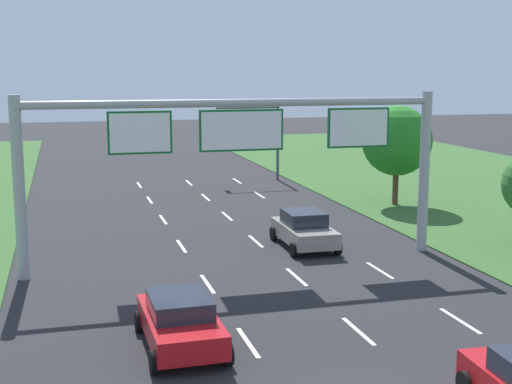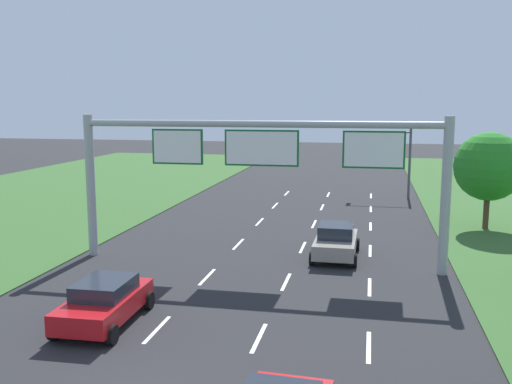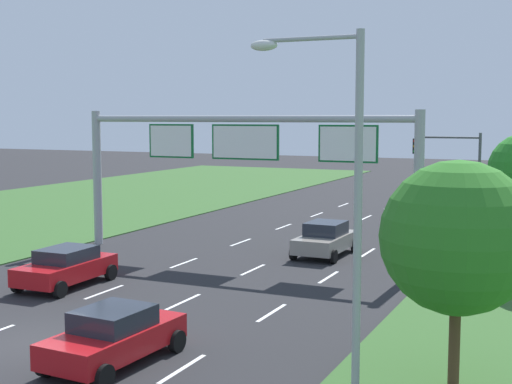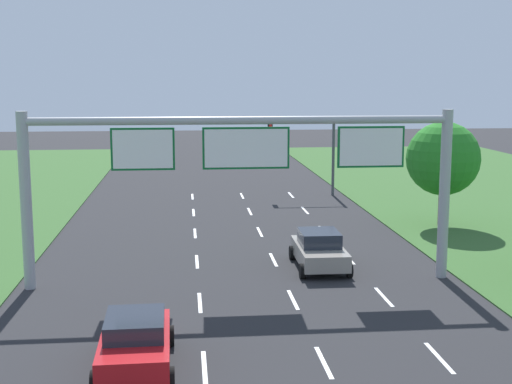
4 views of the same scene
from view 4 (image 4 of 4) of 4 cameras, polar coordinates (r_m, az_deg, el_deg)
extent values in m
cube|color=white|center=(21.22, -4.15, -13.78)|extent=(0.14, 2.40, 0.01)
cube|color=white|center=(26.85, -4.51, -8.80)|extent=(0.14, 2.40, 0.01)
cube|color=white|center=(32.61, -4.74, -5.57)|extent=(0.14, 2.40, 0.01)
cube|color=white|center=(38.45, -4.90, -3.31)|extent=(0.14, 2.40, 0.01)
cube|color=white|center=(44.33, -5.02, -1.64)|extent=(0.14, 2.40, 0.01)
cube|color=white|center=(50.23, -5.11, -0.37)|extent=(0.14, 2.40, 0.01)
cube|color=white|center=(21.58, 5.44, -13.40)|extent=(0.14, 2.40, 0.01)
cube|color=white|center=(27.14, 2.98, -8.59)|extent=(0.14, 2.40, 0.01)
cube|color=white|center=(32.85, 1.40, -5.43)|extent=(0.14, 2.40, 0.01)
cube|color=white|center=(38.65, 0.30, -3.21)|extent=(0.14, 2.40, 0.01)
cube|color=white|center=(44.50, -0.51, -1.56)|extent=(0.14, 2.40, 0.01)
cube|color=white|center=(50.39, -1.13, -0.30)|extent=(0.14, 2.40, 0.01)
cube|color=white|center=(22.49, 14.44, -12.71)|extent=(0.14, 2.40, 0.01)
cube|color=white|center=(27.86, 10.19, -8.25)|extent=(0.14, 2.40, 0.01)
cube|color=white|center=(33.45, 7.38, -5.24)|extent=(0.14, 2.40, 0.01)
cube|color=white|center=(39.16, 5.41, -3.08)|extent=(0.14, 2.40, 0.01)
cube|color=white|center=(44.95, 3.94, -1.48)|extent=(0.14, 2.40, 0.01)
cube|color=white|center=(50.78, 2.81, -0.24)|extent=(0.14, 2.40, 0.01)
cube|color=red|center=(21.18, -9.62, -12.02)|extent=(2.03, 4.35, 0.69)
cube|color=#232833|center=(21.04, -9.66, -10.41)|extent=(1.71, 2.19, 0.52)
cylinder|color=black|center=(22.87, -11.95, -11.39)|extent=(0.23, 0.64, 0.64)
cylinder|color=black|center=(22.77, -6.85, -11.34)|extent=(0.23, 0.64, 0.64)
cylinder|color=black|center=(19.91, -12.78, -14.61)|extent=(0.23, 0.64, 0.64)
cylinder|color=black|center=(19.79, -6.85, -14.59)|extent=(0.23, 0.64, 0.64)
cube|color=gray|center=(31.40, 5.09, -4.90)|extent=(2.00, 4.31, 0.70)
cube|color=#232833|center=(31.34, 5.08, -3.69)|extent=(1.69, 2.03, 0.62)
cylinder|color=black|center=(32.86, 2.89, -4.87)|extent=(0.23, 0.64, 0.64)
cylinder|color=black|center=(33.18, 6.29, -4.77)|extent=(0.23, 0.64, 0.64)
cylinder|color=black|center=(29.81, 3.73, -6.34)|extent=(0.23, 0.64, 0.64)
cylinder|color=black|center=(30.17, 7.47, -6.21)|extent=(0.23, 0.64, 0.64)
cylinder|color=#9EA0A5|center=(29.08, -17.93, -0.74)|extent=(0.44, 0.44, 7.00)
cylinder|color=#9EA0A5|center=(30.33, 14.84, -0.21)|extent=(0.44, 0.44, 7.00)
cylinder|color=#9EA0A5|center=(28.15, -1.21, 5.75)|extent=(16.80, 0.32, 0.32)
cube|color=#0C5B28|center=(28.20, -9.04, 3.41)|extent=(2.48, 0.12, 1.67)
cube|color=white|center=(28.13, -9.05, 3.40)|extent=(2.32, 0.01, 1.51)
cube|color=#0C5B28|center=(28.25, -0.80, 3.54)|extent=(3.45, 0.12, 1.67)
cube|color=white|center=(28.19, -0.79, 3.52)|extent=(3.29, 0.01, 1.51)
cube|color=#0C5B28|center=(29.12, 9.17, 3.59)|extent=(2.72, 0.12, 1.67)
cube|color=white|center=(29.06, 9.20, 3.57)|extent=(2.56, 0.01, 1.51)
cylinder|color=#47494F|center=(50.61, 6.20, 2.88)|extent=(0.20, 0.20, 5.60)
cylinder|color=#47494F|center=(49.99, 3.71, 5.66)|extent=(4.50, 0.14, 0.14)
cube|color=black|center=(49.71, 1.14, 4.90)|extent=(0.32, 0.36, 1.10)
sphere|color=red|center=(49.49, 1.17, 5.31)|extent=(0.22, 0.22, 0.22)
sphere|color=orange|center=(49.51, 1.17, 4.89)|extent=(0.22, 0.22, 0.22)
sphere|color=green|center=(49.54, 1.16, 4.46)|extent=(0.22, 0.22, 0.22)
cylinder|color=#513823|center=(41.24, 14.60, -1.10)|extent=(0.34, 0.34, 2.30)
sphere|color=#257A23|center=(40.87, 14.75, 2.60)|extent=(4.09, 4.09, 4.09)
camera|label=1|loc=(4.56, -90.91, -4.62)|focal=50.00mm
camera|label=2|loc=(7.73, 66.14, -1.72)|focal=40.00mm
camera|label=3|loc=(17.14, 91.30, -5.58)|focal=50.00mm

